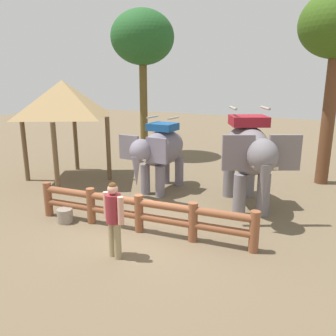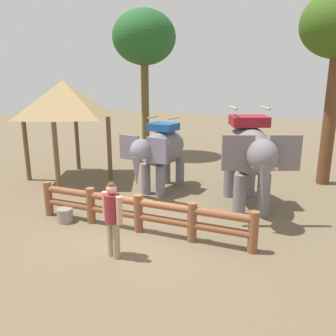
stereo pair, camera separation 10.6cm
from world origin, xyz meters
TOP-DOWN VIEW (x-y plane):
  - ground_plane at (0.00, 0.00)m, footprint 60.00×60.00m
  - log_fence at (0.00, 0.03)m, footprint 6.37×0.84m
  - elephant_near_left at (-1.16, 3.35)m, footprint 1.82×3.18m
  - elephant_center at (2.11, 3.14)m, footprint 3.01×3.77m
  - tourist_woman_in_black at (0.24, -1.41)m, footprint 0.63×0.43m
  - thatched_shelter at (-5.21, 2.87)m, footprint 3.91×3.91m
  - tree_far_left at (-4.82, 8.24)m, footprint 3.18×3.18m
  - feed_bucket at (-2.25, -0.45)m, footprint 0.45×0.45m

SIDE VIEW (x-z plane):
  - ground_plane at x=0.00m, z-range 0.00..0.00m
  - feed_bucket at x=-2.25m, z-range 0.00..0.41m
  - log_fence at x=0.00m, z-range 0.08..1.13m
  - tourist_woman_in_black at x=0.24m, z-range 0.14..1.98m
  - elephant_near_left at x=-1.16m, z-range 0.17..2.91m
  - elephant_center at x=2.11m, z-range 0.20..3.42m
  - thatched_shelter at x=-5.21m, z-range 1.25..5.27m
  - tree_far_left at x=-4.82m, z-range 2.25..9.65m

